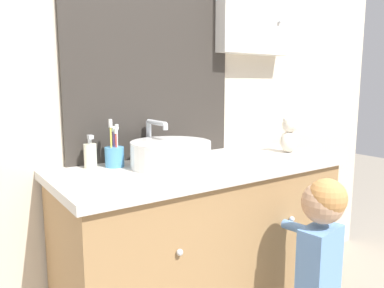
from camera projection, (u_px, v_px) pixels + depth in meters
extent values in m
cube|color=beige|center=(167.00, 72.00, 1.82)|extent=(3.20, 0.06, 2.50)
cube|color=#332D28|center=(152.00, 51.00, 1.72)|extent=(0.84, 0.02, 1.04)
cube|color=#B2C1CC|center=(153.00, 51.00, 1.71)|extent=(0.78, 0.01, 0.98)
sphere|color=silver|center=(280.00, 21.00, 2.02)|extent=(0.02, 0.02, 0.02)
cube|color=#A37A4C|center=(203.00, 257.00, 1.71)|extent=(1.25, 0.50, 0.81)
cube|color=beige|center=(203.00, 167.00, 1.65)|extent=(1.29, 0.54, 0.03)
sphere|color=silver|center=(180.00, 252.00, 1.31)|extent=(0.02, 0.02, 0.02)
sphere|color=silver|center=(292.00, 219.00, 1.63)|extent=(0.02, 0.02, 0.02)
cylinder|color=white|center=(171.00, 154.00, 1.56)|extent=(0.34, 0.34, 0.11)
cylinder|color=silver|center=(171.00, 142.00, 1.56)|extent=(0.28, 0.28, 0.01)
cylinder|color=silver|center=(149.00, 140.00, 1.72)|extent=(0.02, 0.02, 0.18)
cylinder|color=silver|center=(157.00, 123.00, 1.64)|extent=(0.02, 0.15, 0.02)
cylinder|color=silver|center=(165.00, 127.00, 1.58)|extent=(0.02, 0.02, 0.02)
sphere|color=white|center=(166.00, 149.00, 1.78)|extent=(0.06, 0.06, 0.06)
cylinder|color=#4C93C6|center=(115.00, 157.00, 1.56)|extent=(0.08, 0.08, 0.08)
cylinder|color=white|center=(117.00, 144.00, 1.56)|extent=(0.01, 0.01, 0.17)
cube|color=white|center=(117.00, 127.00, 1.55)|extent=(0.01, 0.02, 0.02)
cylinder|color=#8E56B7|center=(114.00, 145.00, 1.57)|extent=(0.01, 0.01, 0.16)
cube|color=white|center=(113.00, 129.00, 1.56)|extent=(0.01, 0.02, 0.02)
cylinder|color=#47B26B|center=(111.00, 142.00, 1.55)|extent=(0.01, 0.01, 0.19)
cube|color=white|center=(110.00, 122.00, 1.54)|extent=(0.01, 0.02, 0.02)
cylinder|color=#E5CC4C|center=(111.00, 144.00, 1.54)|extent=(0.01, 0.01, 0.18)
cube|color=white|center=(110.00, 125.00, 1.53)|extent=(0.01, 0.02, 0.02)
cylinder|color=#D6423D|center=(116.00, 147.00, 1.55)|extent=(0.01, 0.01, 0.15)
cube|color=white|center=(116.00, 131.00, 1.54)|extent=(0.01, 0.02, 0.02)
cylinder|color=beige|center=(90.00, 156.00, 1.54)|extent=(0.05, 0.05, 0.10)
cylinder|color=silver|center=(90.00, 141.00, 1.53)|extent=(0.02, 0.02, 0.02)
cube|color=silver|center=(90.00, 137.00, 1.52)|extent=(0.02, 0.03, 0.02)
cube|color=#6693D1|center=(319.00, 268.00, 1.45)|extent=(0.20, 0.13, 0.34)
sphere|color=tan|center=(323.00, 203.00, 1.41)|extent=(0.16, 0.16, 0.16)
sphere|color=tan|center=(327.00, 198.00, 1.39)|extent=(0.15, 0.15, 0.15)
cylinder|color=#6693D1|center=(290.00, 225.00, 1.60)|extent=(0.08, 0.25, 0.04)
cylinder|color=#E5CC4C|center=(266.00, 209.00, 1.69)|extent=(0.02, 0.05, 0.12)
ellipsoid|color=beige|center=(289.00, 142.00, 1.90)|extent=(0.10, 0.08, 0.11)
sphere|color=beige|center=(290.00, 125.00, 1.88)|extent=(0.07, 0.07, 0.07)
sphere|color=beige|center=(286.00, 120.00, 1.86)|extent=(0.03, 0.03, 0.03)
sphere|color=beige|center=(293.00, 119.00, 1.90)|extent=(0.03, 0.03, 0.03)
sphere|color=silver|center=(294.00, 127.00, 1.86)|extent=(0.03, 0.03, 0.03)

